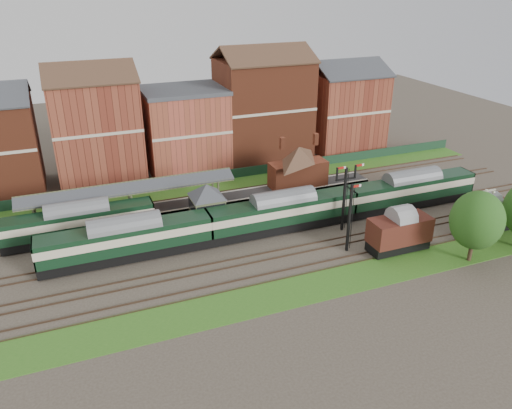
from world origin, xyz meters
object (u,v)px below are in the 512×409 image
object	(u,v)px
semaphore_bracket	(345,195)
platform_railcar	(79,222)
signal_box	(207,206)
goods_van_a	(399,232)
dmu_train	(283,212)

from	to	relation	value
semaphore_bracket	platform_railcar	bearing A→B (deg)	162.97
signal_box	semaphore_bracket	bearing A→B (deg)	-20.92
semaphore_bracket	goods_van_a	bearing A→B (deg)	-63.57
signal_box	semaphore_bracket	distance (m)	16.16
signal_box	goods_van_a	world-z (taller)	signal_box
semaphore_bracket	goods_van_a	world-z (taller)	semaphore_bracket
goods_van_a	dmu_train	bearing A→B (deg)	137.82
signal_box	platform_railcar	xyz separation A→B (m)	(-14.34, 3.25, -0.90)
signal_box	semaphore_bracket	size ratio (longest dim) A/B	0.73
dmu_train	platform_railcar	world-z (taller)	dmu_train
dmu_train	goods_van_a	size ratio (longest dim) A/B	8.01
signal_box	goods_van_a	distance (m)	22.01
dmu_train	semaphore_bracket	bearing A→B (deg)	-20.45
platform_railcar	goods_van_a	xyz separation A→B (m)	(32.60, -15.50, 0.05)
signal_box	dmu_train	world-z (taller)	signal_box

